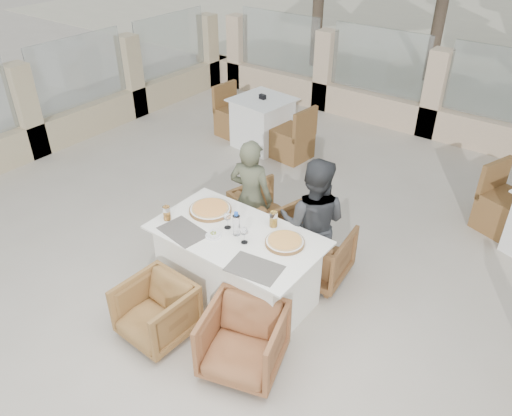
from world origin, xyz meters
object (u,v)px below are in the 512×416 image
Objects in this scene: pizza_right at (285,242)px; water_bottle at (236,223)px; beer_glass_left at (167,213)px; beer_glass_right at (273,219)px; armchair_far_left at (268,215)px; wine_glass_near at (244,234)px; dining_table at (237,266)px; bg_table_a at (262,123)px; armchair_far_right at (317,253)px; armchair_near_left at (156,311)px; armchair_near_right at (243,341)px; wine_glass_centre at (227,220)px; pizza_left at (210,209)px; diner_right at (313,224)px; diner_left at (251,198)px; olive_dish at (213,234)px.

pizza_right is 1.48× the size of water_bottle.
beer_glass_right reaches higher than beer_glass_left.
wine_glass_near is at bearing 129.74° from armchair_far_left.
bg_table_a is at bearing 122.41° from dining_table.
armchair_far_right is 0.39× the size of bg_table_a.
armchair_far_left is at bearing 94.86° from armchair_near_left.
armchair_near_right is at bearing -68.30° from beer_glass_right.
water_bottle reaches higher than wine_glass_centre.
water_bottle is at bearing 53.37° from armchair_far_right.
beer_glass_right is (0.64, 0.17, 0.05)m from pizza_left.
dining_table is at bearing -162.20° from pizza_right.
armchair_far_left is (-0.22, 0.96, -0.55)m from wine_glass_centre.
beer_glass_right is (0.06, 0.37, -0.02)m from wine_glass_near.
diner_right reaches higher than armchair_far_right.
wine_glass_centre is 3.43m from bg_table_a.
bg_table_a is at bearing 128.12° from beer_glass_right.
water_bottle reaches higher than armchair_near_left.
diner_left is 0.82× the size of bg_table_a.
dining_table is 1.20× the size of diner_left.
dining_table is at bearing -12.34° from wine_glass_centre.
diner_left reaches higher than beer_glass_right.
water_bottle is 2.19× the size of olive_dish.
beer_glass_left reaches higher than armchair_near_right.
beer_glass_left is at bearing -173.72° from olive_dish.
water_bottle is 1.04m from armchair_near_right.
wine_glass_near is 0.28× the size of armchair_near_right.
bg_table_a is (-2.32, 2.19, 0.09)m from armchair_far_right.
beer_glass_left is 1.41m from diner_right.
armchair_far_right is at bearing 69.01° from wine_glass_near.
armchair_far_left is (-0.54, 0.68, -0.53)m from beer_glass_right.
bg_table_a is at bearing 122.45° from water_bottle.
pizza_left is 1.17× the size of pizza_right.
olive_dish is 0.17× the size of armchair_near_right.
diner_right is 3.25m from bg_table_a.
bg_table_a is (-1.87, 2.94, 0.00)m from dining_table.
wine_glass_centre is at bearing -53.14° from bg_table_a.
wine_glass_near reaches higher than beer_glass_right.
armchair_near_right is (0.38, -0.95, -0.55)m from beer_glass_right.
pizza_left is 0.34m from wine_glass_centre.
armchair_far_right is (0.31, 0.81, -0.57)m from wine_glass_near.
pizza_right reaches higher than armchair_far_right.
diner_right is (-0.02, 0.52, -0.09)m from pizza_right.
olive_dish is at bearing -44.87° from pizza_left.
bg_table_a is at bearing -49.37° from armchair_far_right.
pizza_left reaches higher than armchair_far_left.
armchair_far_right is at bearing 59.05° from dining_table.
armchair_near_left is at bearing -112.45° from beer_glass_right.
water_bottle is at bearing 157.02° from wine_glass_near.
wine_glass_near is 1.28× the size of beer_glass_left.
armchair_far_left is 0.92m from diner_right.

